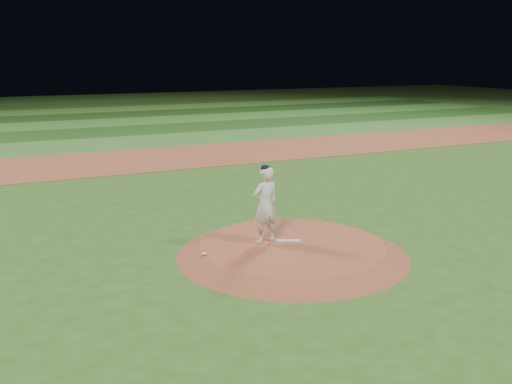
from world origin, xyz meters
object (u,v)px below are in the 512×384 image
pitchers_mound (292,249)px  rosin_bag (204,254)px  pitcher_on_mound (265,205)px  pitching_rubber (288,241)px

pitchers_mound → rosin_bag: rosin_bag is taller
pitcher_on_mound → pitchers_mound: bearing=-40.9°
pitchers_mound → pitching_rubber: pitching_rubber is taller
pitchers_mound → pitcher_on_mound: (-0.50, 0.43, 1.06)m
rosin_bag → pitcher_on_mound: bearing=8.5°
rosin_bag → pitcher_on_mound: size_ratio=0.07×
rosin_bag → pitcher_on_mound: (1.65, 0.25, 0.90)m
pitcher_on_mound → pitching_rubber: bearing=-19.4°
pitching_rubber → pitcher_on_mound: size_ratio=0.31×
pitching_rubber → pitchers_mound: bearing=-72.5°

